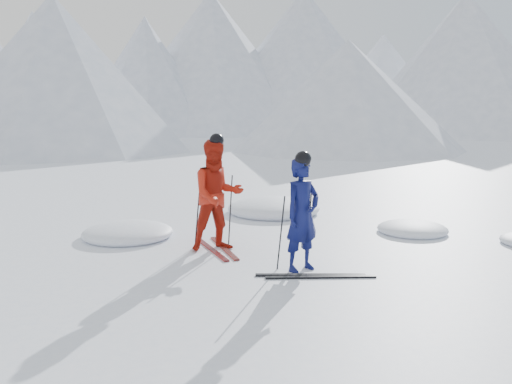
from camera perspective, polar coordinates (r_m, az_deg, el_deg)
name	(u,v)px	position (r m, az deg, el deg)	size (l,w,h in m)	color
ground	(348,251)	(10.04, 9.69, -6.09)	(160.00, 160.00, 0.00)	white
mountain_range	(180,55)	(45.08, -8.03, 14.13)	(106.15, 62.94, 15.53)	#B2BCD1
skier_blue	(302,215)	(8.58, 4.90, -2.41)	(0.66, 0.43, 1.80)	#0C1149
skier_red	(217,195)	(9.79, -4.10, -0.35)	(0.98, 0.76, 2.01)	#B01D0E
pole_blue_left	(281,233)	(8.64, 2.64, -4.33)	(0.02, 0.02, 1.20)	black
pole_blue_right	(309,229)	(8.97, 5.58, -3.88)	(0.02, 0.02, 1.20)	black
pole_red_left	(198,212)	(10.00, -6.16, -2.13)	(0.02, 0.02, 1.34)	black
pole_red_right	(230,211)	(10.09, -2.72, -2.00)	(0.02, 0.02, 1.34)	black
ski_worn_left	(212,249)	(9.97, -4.70, -6.02)	(0.09, 1.70, 0.03)	black
ski_worn_right	(224,248)	(10.04, -3.38, -5.90)	(0.09, 1.70, 0.03)	black
ski_loose_a	(310,275)	(8.50, 5.75, -8.69)	(0.09, 1.70, 0.03)	black
ski_loose_b	(321,277)	(8.42, 6.83, -8.88)	(0.09, 1.70, 0.03)	black
snow_lumps	(274,223)	(12.19, 1.92, -3.29)	(8.59, 6.42, 0.50)	white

